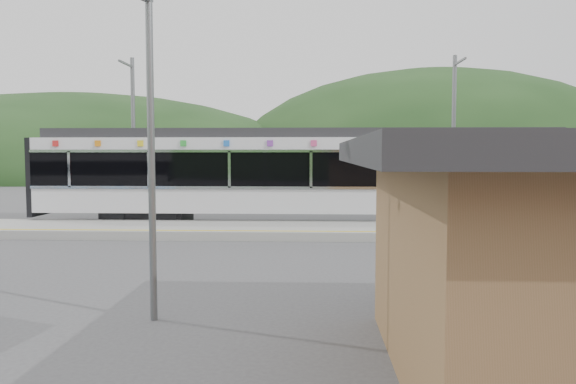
{
  "coord_description": "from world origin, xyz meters",
  "views": [
    {
      "loc": [
        0.92,
        -15.99,
        2.83
      ],
      "look_at": [
        0.18,
        1.0,
        1.64
      ],
      "focal_mm": 35.0,
      "sensor_mm": 36.0,
      "label": 1
    }
  ],
  "objects": [
    {
      "name": "ground",
      "position": [
        0.0,
        0.0,
        0.0
      ],
      "size": [
        120.0,
        120.0,
        0.0
      ],
      "primitive_type": "plane",
      "color": "#4C4C4F",
      "rests_on": "ground"
    },
    {
      "name": "hills",
      "position": [
        6.19,
        5.29,
        0.0
      ],
      "size": [
        146.0,
        149.0,
        26.0
      ],
      "color": "#1E3D19",
      "rests_on": "ground"
    },
    {
      "name": "platform",
      "position": [
        0.0,
        3.3,
        0.15
      ],
      "size": [
        26.0,
        3.2,
        0.3
      ],
      "primitive_type": "cube",
      "color": "#9E9E99",
      "rests_on": "ground"
    },
    {
      "name": "yellow_line",
      "position": [
        0.0,
        2.0,
        0.3
      ],
      "size": [
        26.0,
        0.1,
        0.01
      ],
      "primitive_type": "cube",
      "color": "yellow",
      "rests_on": "platform"
    },
    {
      "name": "train",
      "position": [
        0.39,
        6.0,
        2.06
      ],
      "size": [
        20.44,
        3.01,
        3.74
      ],
      "color": "black",
      "rests_on": "ground"
    },
    {
      "name": "catenary_mast_west",
      "position": [
        -7.0,
        8.56,
        3.65
      ],
      "size": [
        0.18,
        1.8,
        7.0
      ],
      "color": "slate",
      "rests_on": "ground"
    },
    {
      "name": "catenary_mast_east",
      "position": [
        7.0,
        8.56,
        3.65
      ],
      "size": [
        0.18,
        1.8,
        7.0
      ],
      "color": "slate",
      "rests_on": "ground"
    },
    {
      "name": "lamp_post",
      "position": [
        -1.76,
        -6.87,
        3.26
      ],
      "size": [
        0.4,
        1.02,
        5.44
      ],
      "rotation": [
        0.0,
        0.0,
        -0.32
      ],
      "color": "slate",
      "rests_on": "ground"
    }
  ]
}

